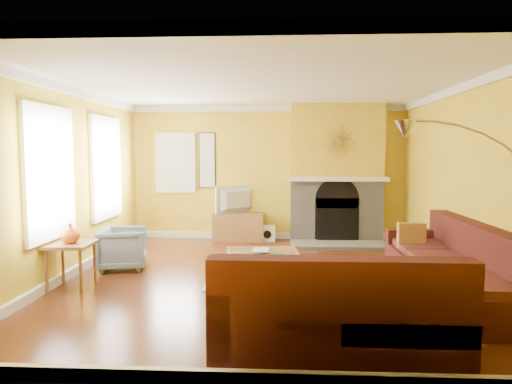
# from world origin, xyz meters

# --- Properties ---
(floor) EXTENTS (5.50, 6.00, 0.02)m
(floor) POSITION_xyz_m (0.00, 0.00, -0.01)
(floor) COLOR #602B14
(floor) RESTS_ON ground
(ceiling) EXTENTS (5.50, 6.00, 0.02)m
(ceiling) POSITION_xyz_m (0.00, 0.00, 2.71)
(ceiling) COLOR white
(ceiling) RESTS_ON ground
(wall_back) EXTENTS (5.50, 0.02, 2.70)m
(wall_back) POSITION_xyz_m (0.00, 3.01, 1.35)
(wall_back) COLOR gold
(wall_back) RESTS_ON ground
(wall_front) EXTENTS (5.50, 0.02, 2.70)m
(wall_front) POSITION_xyz_m (0.00, -3.01, 1.35)
(wall_front) COLOR gold
(wall_front) RESTS_ON ground
(wall_left) EXTENTS (0.02, 6.00, 2.70)m
(wall_left) POSITION_xyz_m (-2.76, 0.00, 1.35)
(wall_left) COLOR gold
(wall_left) RESTS_ON ground
(wall_right) EXTENTS (0.02, 6.00, 2.70)m
(wall_right) POSITION_xyz_m (2.76, 0.00, 1.35)
(wall_right) COLOR gold
(wall_right) RESTS_ON ground
(baseboard) EXTENTS (5.50, 6.00, 0.12)m
(baseboard) POSITION_xyz_m (0.00, 0.00, 0.06)
(baseboard) COLOR white
(baseboard) RESTS_ON floor
(crown_molding) EXTENTS (5.50, 6.00, 0.12)m
(crown_molding) POSITION_xyz_m (0.00, 0.00, 2.64)
(crown_molding) COLOR white
(crown_molding) RESTS_ON ceiling
(window_left_near) EXTENTS (0.06, 1.22, 1.72)m
(window_left_near) POSITION_xyz_m (-2.72, 1.30, 1.50)
(window_left_near) COLOR white
(window_left_near) RESTS_ON wall_left
(window_left_far) EXTENTS (0.06, 1.22, 1.72)m
(window_left_far) POSITION_xyz_m (-2.72, -0.60, 1.50)
(window_left_far) COLOR white
(window_left_far) RESTS_ON wall_left
(window_back) EXTENTS (0.82, 0.06, 1.22)m
(window_back) POSITION_xyz_m (-1.90, 2.96, 1.55)
(window_back) COLOR white
(window_back) RESTS_ON wall_back
(wall_art) EXTENTS (0.34, 0.04, 1.14)m
(wall_art) POSITION_xyz_m (-1.25, 2.97, 1.60)
(wall_art) COLOR white
(wall_art) RESTS_ON wall_back
(fireplace) EXTENTS (1.80, 0.40, 2.70)m
(fireplace) POSITION_xyz_m (1.35, 2.80, 1.35)
(fireplace) COLOR gray
(fireplace) RESTS_ON floor
(mantel) EXTENTS (1.92, 0.22, 0.08)m
(mantel) POSITION_xyz_m (1.35, 2.56, 1.25)
(mantel) COLOR white
(mantel) RESTS_ON fireplace
(hearth) EXTENTS (1.80, 0.70, 0.06)m
(hearth) POSITION_xyz_m (1.35, 2.25, 0.03)
(hearth) COLOR gray
(hearth) RESTS_ON floor
(sunburst) EXTENTS (0.70, 0.04, 0.70)m
(sunburst) POSITION_xyz_m (1.35, 2.57, 1.95)
(sunburst) COLOR olive
(sunburst) RESTS_ON fireplace
(rug) EXTENTS (2.40, 1.80, 0.02)m
(rug) POSITION_xyz_m (0.45, 0.23, 0.01)
(rug) COLOR beige
(rug) RESTS_ON floor
(sectional_sofa) EXTENTS (3.11, 3.41, 0.90)m
(sectional_sofa) POSITION_xyz_m (1.19, -1.00, 0.45)
(sectional_sofa) COLOR #471916
(sectional_sofa) RESTS_ON floor
(coffee_table) EXTENTS (1.09, 1.09, 0.39)m
(coffee_table) POSITION_xyz_m (0.01, -0.17, 0.20)
(coffee_table) COLOR white
(coffee_table) RESTS_ON floor
(media_console) EXTENTS (1.00, 0.45, 0.55)m
(media_console) POSITION_xyz_m (-0.59, 2.74, 0.28)
(media_console) COLOR olive
(media_console) RESTS_ON floor
(tv) EXTENTS (0.80, 0.70, 0.54)m
(tv) POSITION_xyz_m (-0.59, 2.74, 0.82)
(tv) COLOR black
(tv) RESTS_ON media_console
(subwoofer) EXTENTS (0.30, 0.30, 0.30)m
(subwoofer) POSITION_xyz_m (-0.01, 2.74, 0.15)
(subwoofer) COLOR white
(subwoofer) RESTS_ON floor
(armchair) EXTENTS (0.82, 0.81, 0.63)m
(armchair) POSITION_xyz_m (-2.13, 0.40, 0.31)
(armchair) COLOR slate
(armchair) RESTS_ON floor
(side_table) EXTENTS (0.56, 0.56, 0.60)m
(side_table) POSITION_xyz_m (-2.46, -0.62, 0.30)
(side_table) COLOR olive
(side_table) RESTS_ON floor
(vase) EXTENTS (0.28, 0.28, 0.26)m
(vase) POSITION_xyz_m (-2.46, -0.62, 0.73)
(vase) COLOR #D8591E
(vase) RESTS_ON side_table
(book) EXTENTS (0.23, 0.30, 0.03)m
(book) POSITION_xyz_m (-0.14, -0.07, 0.41)
(book) COLOR white
(book) RESTS_ON coffee_table
(arc_lamp) EXTENTS (1.30, 0.36, 2.03)m
(arc_lamp) POSITION_xyz_m (1.95, -2.28, 1.01)
(arc_lamp) COLOR silver
(arc_lamp) RESTS_ON floor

